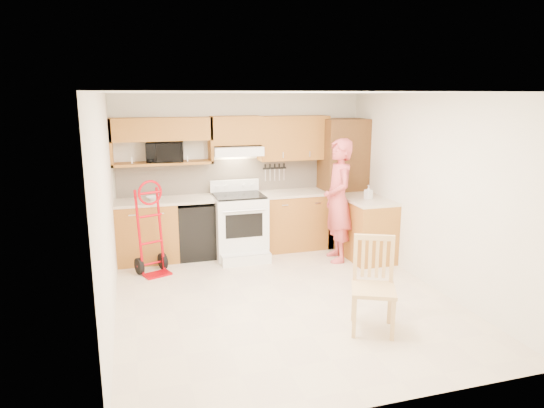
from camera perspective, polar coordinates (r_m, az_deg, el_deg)
name	(u,v)px	position (r m, az deg, el deg)	size (l,w,h in m)	color
floor	(283,299)	(6.14, 1.35, -11.16)	(4.00, 4.50, 0.02)	beige
ceiling	(285,92)	(5.62, 1.48, 13.07)	(4.00, 4.50, 0.02)	white
wall_back	(241,172)	(7.89, -3.63, 3.76)	(4.00, 0.02, 2.50)	white
wall_front	(376,262)	(3.74, 12.16, -6.69)	(4.00, 0.02, 2.50)	white
wall_left	(106,212)	(5.49, -18.99, -0.88)	(0.02, 4.50, 2.50)	white
wall_right	(431,191)	(6.63, 18.18, 1.44)	(0.02, 4.50, 2.50)	white
backsplash	(242,175)	(7.88, -3.59, 3.37)	(3.92, 0.03, 0.55)	beige
lower_cab_left	(147,232)	(7.57, -14.54, -3.22)	(0.90, 0.60, 0.90)	#9B5E23
dishwasher	(196,230)	(7.63, -8.89, -3.02)	(0.60, 0.60, 0.85)	black
lower_cab_right	(295,221)	(7.99, 2.76, -1.98)	(1.14, 0.60, 0.90)	#9B5E23
countertop_left	(165,201)	(7.47, -12.44, 0.40)	(1.50, 0.63, 0.04)	beige
countertop_right	(296,193)	(7.88, 2.80, 1.32)	(1.14, 0.63, 0.04)	beige
cab_return_right	(365,229)	(7.62, 10.96, -2.94)	(0.60, 1.00, 0.90)	#9B5E23
countertop_return	(367,200)	(7.50, 11.11, 0.51)	(0.63, 1.00, 0.04)	beige
pantry_tall	(342,182)	(8.16, 8.26, 2.53)	(0.70, 0.60, 2.10)	brown
upper_cab_left	(161,129)	(7.46, -12.91, 8.59)	(1.50, 0.33, 0.34)	#9B5E23
upper_shelf_mw	(163,163)	(7.51, -12.72, 4.71)	(1.50, 0.33, 0.04)	#9B5E23
upper_cab_center	(236,130)	(7.62, -4.30, 8.65)	(0.76, 0.33, 0.44)	#9B5E23
upper_cab_right	(293,138)	(7.88, 2.54, 7.79)	(1.14, 0.33, 0.70)	#9B5E23
range_hood	(237,151)	(7.58, -4.15, 6.28)	(0.76, 0.46, 0.14)	white
knife_strip	(275,172)	(7.98, 0.32, 3.81)	(0.40, 0.05, 0.29)	black
microwave	(165,152)	(7.49, -12.48, 6.02)	(0.54, 0.37, 0.30)	black
range	(240,221)	(7.50, -3.78, -1.97)	(0.78, 1.03, 1.16)	white
person	(338,201)	(7.32, 7.81, 0.39)	(0.68, 0.44, 1.86)	#C74A4E
hand_truck	(152,232)	(6.95, -13.93, -3.27)	(0.48, 0.44, 1.21)	#B6010C
dining_chair	(374,286)	(5.29, 11.89, -9.44)	(0.45, 0.49, 1.01)	#DCB06F
soap_bottle	(368,192)	(7.44, 11.30, 1.38)	(0.09, 0.10, 0.21)	white
bowl	(154,198)	(7.45, -13.76, 0.67)	(0.22, 0.22, 0.05)	white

